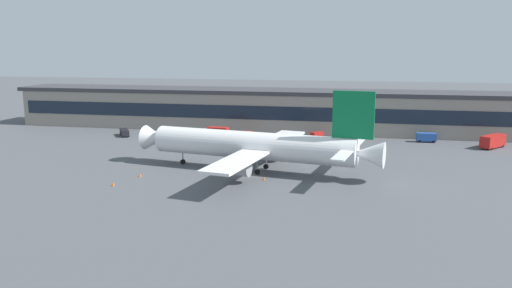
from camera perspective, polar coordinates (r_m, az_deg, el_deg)
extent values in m
plane|color=#4C4F54|center=(101.34, -1.05, -3.64)|extent=(600.00, 600.00, 0.00)
cube|color=gray|center=(156.79, 3.72, 3.69)|extent=(175.37, 16.97, 11.46)
cube|color=#38383D|center=(156.11, 3.75, 6.00)|extent=(178.88, 17.31, 1.20)
cube|color=#192333|center=(148.34, 3.25, 3.50)|extent=(171.86, 0.16, 4.13)
cylinder|color=white|center=(104.05, -0.45, -0.15)|extent=(44.17, 12.94, 5.73)
cone|color=white|center=(114.82, -11.46, 0.68)|extent=(5.99, 6.23, 5.44)
cone|color=white|center=(97.86, 12.66, -1.14)|extent=(7.07, 6.14, 5.16)
cube|color=#0C723F|center=(97.09, 11.09, 3.29)|extent=(8.00, 1.83, 9.17)
cube|color=white|center=(92.20, 9.92, -1.23)|extent=(4.08, 10.57, 0.30)
cube|color=white|center=(104.35, 11.32, 0.14)|extent=(4.08, 10.57, 0.30)
cube|color=white|center=(91.94, -2.25, -2.02)|extent=(9.20, 20.45, 0.50)
cube|color=white|center=(115.21, 2.83, 0.63)|extent=(9.20, 20.45, 0.50)
cylinder|color=#99999E|center=(95.42, -2.08, -2.75)|extent=(5.19, 3.89, 3.15)
cylinder|color=#99999E|center=(113.16, 1.86, -0.57)|extent=(5.19, 3.89, 3.15)
cylinder|color=black|center=(112.22, -8.37, -2.02)|extent=(1.17, 0.68, 1.10)
cylinder|color=slate|center=(111.88, -8.39, -1.23)|extent=(0.24, 0.24, 2.61)
cylinder|color=black|center=(102.00, 0.15, -3.22)|extent=(1.17, 0.68, 1.10)
cylinder|color=slate|center=(101.63, 0.16, -2.35)|extent=(0.24, 0.24, 2.61)
cylinder|color=black|center=(106.69, 1.16, -2.58)|extent=(1.17, 0.68, 1.10)
cylinder|color=slate|center=(106.33, 1.16, -1.76)|extent=(0.24, 0.24, 2.61)
cube|color=red|center=(143.42, 7.00, 1.08)|extent=(3.94, 3.98, 1.50)
cube|color=black|center=(144.02, 7.30, 1.23)|extent=(2.20, 2.18, 0.38)
cylinder|color=black|center=(145.04, 7.13, 0.88)|extent=(0.70, 0.71, 0.70)
cylinder|color=black|center=(143.71, 7.61, 0.78)|extent=(0.70, 0.71, 0.70)
cylinder|color=black|center=(143.40, 6.38, 0.79)|extent=(0.70, 0.71, 0.70)
cylinder|color=black|center=(142.07, 6.85, 0.68)|extent=(0.70, 0.71, 0.70)
cube|color=#2651A5|center=(144.38, 18.92, 0.77)|extent=(5.27, 2.38, 2.20)
cube|color=black|center=(144.08, 18.37, 0.96)|extent=(1.89, 2.09, 0.55)
cylinder|color=black|center=(143.32, 18.23, 0.29)|extent=(0.71, 0.32, 0.70)
cylinder|color=black|center=(145.25, 18.12, 0.43)|extent=(0.71, 0.32, 0.70)
cylinder|color=black|center=(143.91, 19.66, 0.24)|extent=(0.71, 0.32, 0.70)
cylinder|color=black|center=(145.83, 19.54, 0.39)|extent=(0.71, 0.32, 0.70)
cube|color=red|center=(140.66, -4.38, 1.28)|extent=(6.18, 2.91, 3.20)
cube|color=black|center=(141.15, -5.01, 1.57)|extent=(2.28, 2.38, 0.80)
cylinder|color=black|center=(140.72, -5.33, 0.61)|extent=(0.72, 0.36, 0.70)
cylinder|color=black|center=(142.69, -5.01, 0.76)|extent=(0.72, 0.36, 0.70)
cylinder|color=black|center=(139.21, -3.73, 0.52)|extent=(0.72, 0.36, 0.70)
cylinder|color=black|center=(141.20, -3.42, 0.67)|extent=(0.72, 0.36, 0.70)
cube|color=red|center=(142.45, 25.50, 0.32)|extent=(7.56, 8.23, 3.00)
cube|color=black|center=(140.31, 25.09, 0.45)|extent=(3.86, 3.91, 0.75)
cylinder|color=black|center=(139.56, 25.36, -0.50)|extent=(0.68, 0.73, 0.70)
cylinder|color=black|center=(140.67, 24.45, -0.34)|extent=(0.68, 0.73, 0.70)
cylinder|color=black|center=(144.78, 26.42, -0.21)|extent=(0.68, 0.73, 0.70)
cylinder|color=black|center=(145.85, 25.53, -0.06)|extent=(0.68, 0.73, 0.70)
cube|color=black|center=(151.36, -14.84, 1.33)|extent=(5.22, 6.43, 1.60)
cube|color=black|center=(153.03, -14.93, 1.55)|extent=(2.77, 2.88, 0.40)
cylinder|color=black|center=(153.58, -15.26, 1.14)|extent=(0.64, 0.75, 0.70)
cylinder|color=black|center=(153.79, -14.60, 1.19)|extent=(0.64, 0.75, 0.70)
cylinder|color=black|center=(149.19, -15.06, 0.87)|extent=(0.64, 0.75, 0.70)
cylinder|color=black|center=(149.41, -14.37, 0.92)|extent=(0.64, 0.75, 0.70)
cube|color=gray|center=(147.93, -5.50, 1.41)|extent=(4.69, 4.09, 1.50)
cube|color=black|center=(148.83, -5.79, 1.58)|extent=(2.27, 2.32, 0.38)
cylinder|color=black|center=(148.76, -6.12, 1.16)|extent=(0.75, 0.65, 0.70)
cylinder|color=black|center=(149.77, -5.60, 1.24)|extent=(0.75, 0.65, 0.70)
cylinder|color=black|center=(146.34, -5.39, 1.01)|extent=(0.75, 0.65, 0.70)
cylinder|color=black|center=(147.37, -4.87, 1.09)|extent=(0.75, 0.65, 0.70)
cube|color=red|center=(143.28, -1.28, 1.13)|extent=(5.25, 5.22, 1.40)
cube|color=black|center=(142.56, -1.73, 1.19)|extent=(2.87, 2.88, 0.35)
cylinder|color=black|center=(141.56, -1.61, 0.72)|extent=(0.71, 0.70, 0.70)
cylinder|color=black|center=(143.54, -2.09, 0.86)|extent=(0.71, 0.70, 0.70)
cylinder|color=black|center=(143.29, -0.46, 0.85)|extent=(0.71, 0.70, 0.70)
cylinder|color=black|center=(145.24, -0.95, 0.98)|extent=(0.71, 0.70, 0.70)
cone|color=#F2590C|center=(103.20, -13.16, -3.47)|extent=(0.52, 0.52, 0.66)
cone|color=#F2590C|center=(97.87, 0.92, -3.99)|extent=(0.47, 0.47, 0.59)
cone|color=#F2590C|center=(97.65, -16.05, -4.42)|extent=(0.57, 0.57, 0.71)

